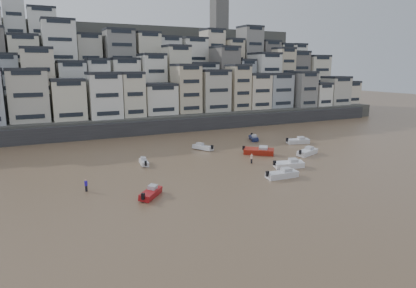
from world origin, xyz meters
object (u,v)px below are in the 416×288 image
boat_j (151,192)px  boat_e (259,150)px  boat_f (144,162)px  boat_d (307,151)px  person_blue (86,185)px  boat_b (289,164)px  boat_a (282,173)px  boat_i (254,137)px  person_pink (252,159)px  boat_g (298,140)px  boat_h (203,146)px

boat_j → boat_e: bearing=-21.2°
boat_j → boat_f: size_ratio=1.19×
boat_d → person_blue: person_blue is taller
boat_b → boat_j: bearing=-159.9°
boat_d → person_blue: size_ratio=3.40×
boat_e → boat_a: bearing=-70.1°
boat_i → boat_e: 14.45m
person_blue → boat_b: bearing=-4.5°
boat_e → boat_d: size_ratio=1.07×
boat_a → person_pink: size_ratio=3.26×
boat_g → boat_b: 21.39m
boat_j → boat_e: (26.25, 13.82, 0.18)m
boat_b → boat_h: bearing=122.5°
boat_j → boat_g: bearing=-23.7°
boat_f → boat_g: size_ratio=0.75×
boat_f → boat_g: 36.31m
boat_g → boat_b: size_ratio=1.00×
boat_g → boat_b: (-14.74, -15.49, -0.00)m
person_blue → boat_j: bearing=-39.8°
boat_a → boat_h: boat_a is taller
boat_g → boat_h: bearing=-177.5°
boat_f → boat_a: bearing=-127.4°
boat_f → boat_b: bearing=-113.1°
boat_j → boat_d: size_ratio=0.85×
boat_g → boat_d: (-5.56, -9.50, 0.04)m
boat_f → boat_d: (30.65, -6.87, 0.23)m
boat_f → boat_d: bearing=-94.8°
boat_h → boat_e: (7.90, -8.83, 0.17)m
boat_i → boat_h: bearing=-53.4°
boat_e → boat_j: bearing=-111.7°
boat_a → boat_e: size_ratio=0.90×
boat_g → boat_b: bearing=-121.4°
boat_f → person_blue: size_ratio=2.41×
boat_g → boat_d: bearing=-108.2°
boat_d → boat_e: bearing=131.5°
boat_f → boat_b: boat_b is taller
boat_h → person_blue: 30.53m
boat_f → boat_g: (36.21, 2.64, 0.19)m
boat_i → person_blue: size_ratio=2.94×
boat_f → person_blue: person_blue is taller
boat_a → boat_e: 15.49m
boat_i → boat_f: bearing=-48.7°
person_blue → person_pink: 28.80m
boat_g → boat_d: 11.01m
boat_a → boat_f: bearing=136.8°
boat_i → boat_h: boat_i is taller
boat_f → person_blue: 15.20m
boat_j → boat_h: 29.15m
person_pink → boat_f: bearing=156.9°
boat_i → boat_g: 10.17m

